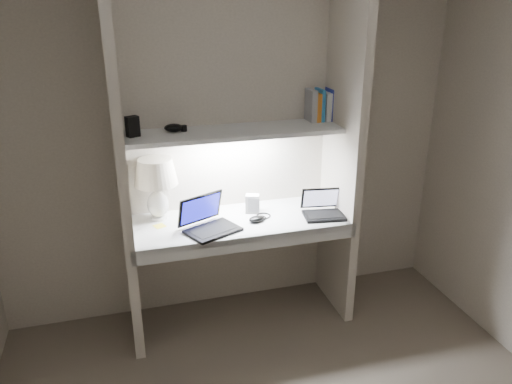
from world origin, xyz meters
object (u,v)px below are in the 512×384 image
object	(u,v)px
laptop_netbook	(323,209)
speaker	(252,204)
book_row	(322,105)
table_lamp	(156,179)
laptop_main	(208,222)

from	to	relation	value
laptop_netbook	speaker	xyz separation A→B (m)	(-0.45, 0.17, 0.02)
laptop_netbook	speaker	world-z (taller)	laptop_netbook
speaker	book_row	bearing A→B (deg)	31.38
table_lamp	speaker	distance (m)	0.68
laptop_netbook	speaker	bearing A→B (deg)	167.81
laptop_netbook	book_row	bearing A→B (deg)	83.06
table_lamp	laptop_netbook	world-z (taller)	table_lamp
book_row	laptop_main	bearing A→B (deg)	-161.60
speaker	book_row	size ratio (longest dim) A/B	0.59
table_lamp	speaker	bearing A→B (deg)	-6.23
table_lamp	laptop_main	world-z (taller)	table_lamp
table_lamp	laptop_netbook	distance (m)	1.14
laptop_netbook	book_row	distance (m)	0.72
laptop_main	book_row	size ratio (longest dim) A/B	1.87
table_lamp	book_row	xyz separation A→B (m)	(1.17, 0.04, 0.41)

